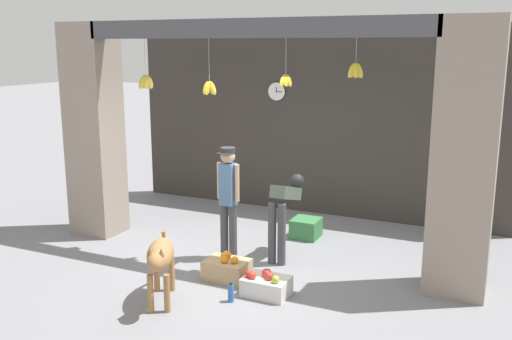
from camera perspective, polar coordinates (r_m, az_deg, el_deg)
ground_plane at (r=7.76m, az=-1.26°, el=-9.41°), size 60.00×60.00×0.00m
shop_back_wall at (r=9.83m, az=5.74°, el=4.87°), size 6.62×0.12×3.21m
shop_pillar_left at (r=9.02m, az=-15.87°, el=3.78°), size 0.70×0.60×3.21m
shop_pillar_right at (r=6.91m, az=20.11°, el=0.96°), size 0.70×0.60×3.21m
storefront_awning at (r=7.32m, az=-1.11°, el=13.67°), size 4.72×0.28×0.97m
dog at (r=6.56m, az=-9.57°, el=-8.63°), size 0.64×1.00×0.79m
shopkeeper at (r=7.71m, az=-2.79°, el=-2.51°), size 0.34×0.26×1.55m
worker_stooping at (r=7.75m, az=2.85°, el=-3.70°), size 0.26×0.84×1.10m
fruit_crate_oranges at (r=7.27m, az=-2.92°, el=-9.82°), size 0.54×0.40×0.34m
fruit_crate_apples at (r=6.83m, az=1.02°, el=-11.42°), size 0.53×0.38×0.30m
produce_box_green at (r=8.78m, az=5.01°, el=-5.80°), size 0.40×0.41×0.29m
water_bottle at (r=6.68m, az=-2.53°, el=-12.17°), size 0.07×0.07×0.23m
wall_clock at (r=9.93m, az=2.08°, el=7.85°), size 0.33×0.03×0.33m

